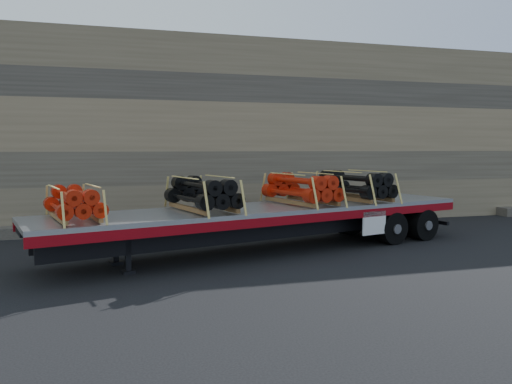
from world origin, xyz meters
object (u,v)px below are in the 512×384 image
Objects in this scene: bundle_front at (74,204)px; bundle_midfront at (202,195)px; bundle_midrear at (301,189)px; trailer at (267,229)px; bundle_rear at (354,186)px.

bundle_front is 0.86× the size of bundle_midfront.
bundle_midfront is 0.99× the size of bundle_midrear.
bundle_front is (-5.03, -1.29, 1.01)m from trailer.
bundle_midfront is 0.97× the size of bundle_rear.
bundle_midrear is 2.05m from bundle_rear.
bundle_midfront is (3.11, 0.80, 0.06)m from bundle_front.
trailer is 5.29m from bundle_front.
bundle_midfront is at bearing -180.00° from bundle_rear.
bundle_rear reaches higher than bundle_midfront.
bundle_midrear is at bearing 0.00° from bundle_midfront.
bundle_rear reaches higher than bundle_front.
bundle_midfront is 3.16m from bundle_midrear.
bundle_rear reaches higher than trailer.
bundle_midfront is (-1.91, -0.49, 1.07)m from trailer.
bundle_front is 6.37m from bundle_midrear.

